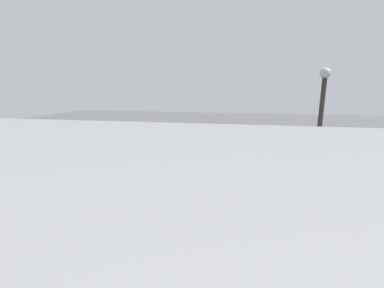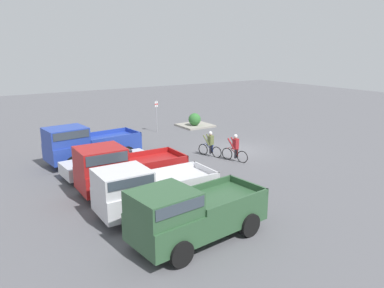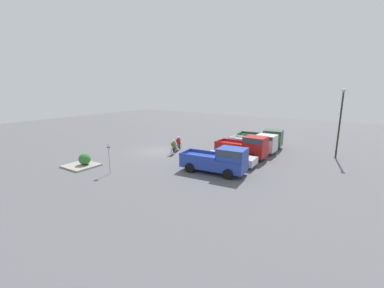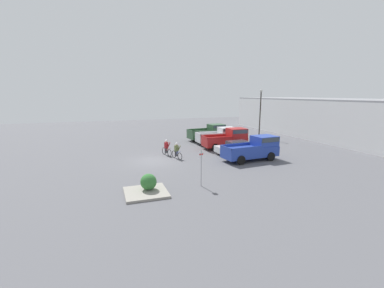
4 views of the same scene
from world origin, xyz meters
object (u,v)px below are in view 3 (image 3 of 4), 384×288
(cyclist_0, at_px, (174,147))
(shrub, at_px, (85,159))
(pickup_truck_2, at_px, (246,147))
(cyclist_1, at_px, (179,143))
(pickup_truck_0, at_px, (264,138))
(pickup_truck_3, at_px, (219,160))
(pickup_truck_1, at_px, (256,143))
(fire_lane_sign, at_px, (109,156))
(lamppost, at_px, (340,118))
(sedan_0, at_px, (230,157))

(cyclist_0, relative_size, shrub, 1.63)
(pickup_truck_2, bearing_deg, cyclist_1, -82.66)
(pickup_truck_0, height_order, pickup_truck_3, pickup_truck_3)
(pickup_truck_3, xyz_separation_m, cyclist_1, (-4.56, -7.56, -0.35))
(pickup_truck_1, distance_m, cyclist_0, 8.94)
(fire_lane_sign, distance_m, lamppost, 21.93)
(fire_lane_sign, bearing_deg, pickup_truck_1, 150.61)
(pickup_truck_3, relative_size, lamppost, 0.82)
(pickup_truck_0, height_order, lamppost, lamppost)
(sedan_0, bearing_deg, cyclist_1, -104.03)
(cyclist_1, bearing_deg, pickup_truck_3, 58.87)
(pickup_truck_0, height_order, pickup_truck_1, pickup_truck_0)
(cyclist_0, height_order, fire_lane_sign, fire_lane_sign)
(cyclist_0, xyz_separation_m, shrub, (7.85, -4.07, -0.12))
(sedan_0, height_order, lamppost, lamppost)
(pickup_truck_1, height_order, shrub, pickup_truck_1)
(pickup_truck_3, bearing_deg, cyclist_1, -121.13)
(pickup_truck_1, height_order, cyclist_1, pickup_truck_1)
(pickup_truck_3, xyz_separation_m, lamppost, (-10.74, 7.58, 2.84))
(cyclist_0, height_order, shrub, cyclist_0)
(pickup_truck_2, bearing_deg, pickup_truck_1, 177.93)
(lamppost, bearing_deg, sedan_0, -44.62)
(sedan_0, bearing_deg, lamppost, 135.38)
(pickup_truck_3, bearing_deg, pickup_truck_1, 179.05)
(cyclist_1, relative_size, lamppost, 0.26)
(pickup_truck_1, xyz_separation_m, lamppost, (-2.39, 7.44, 2.92))
(pickup_truck_0, relative_size, lamppost, 0.76)
(pickup_truck_1, relative_size, cyclist_0, 2.90)
(cyclist_0, bearing_deg, fire_lane_sign, -3.49)
(pickup_truck_1, height_order, pickup_truck_2, pickup_truck_2)
(pickup_truck_1, distance_m, sedan_0, 5.63)
(sedan_0, bearing_deg, shrub, -54.22)
(fire_lane_sign, relative_size, shrub, 2.46)
(cyclist_0, relative_size, lamppost, 0.25)
(pickup_truck_1, distance_m, cyclist_1, 8.58)
(sedan_0, distance_m, lamppost, 11.70)
(pickup_truck_1, bearing_deg, sedan_0, -4.51)
(cyclist_1, relative_size, shrub, 1.68)
(lamppost, bearing_deg, fire_lane_sign, -43.49)
(pickup_truck_1, relative_size, fire_lane_sign, 1.93)
(cyclist_1, distance_m, shrub, 10.13)
(pickup_truck_2, xyz_separation_m, fire_lane_sign, (10.62, -7.46, 0.36))
(pickup_truck_0, height_order, pickup_truck_2, pickup_truck_2)
(cyclist_1, xyz_separation_m, shrub, (9.52, -3.45, -0.14))
(pickup_truck_1, bearing_deg, fire_lane_sign, -29.39)
(pickup_truck_1, bearing_deg, cyclist_1, -63.83)
(sedan_0, relative_size, shrub, 4.57)
(sedan_0, bearing_deg, cyclist_0, -91.21)
(sedan_0, bearing_deg, pickup_truck_2, 173.07)
(pickup_truck_2, distance_m, cyclist_1, 7.67)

